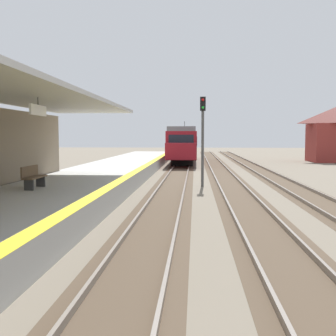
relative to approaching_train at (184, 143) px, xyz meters
The scene contains 7 objects.
station_platform 31.09m from the approaching_train, 98.15° to the right, with size 5.00×80.00×0.91m.
track_pair_nearest_platform 26.82m from the approaching_train, 90.01° to the right, with size 2.34×120.00×0.16m.
track_pair_middle 27.03m from the approaching_train, 82.76° to the right, with size 2.34×120.00×0.16m.
track_pair_far_side 27.66m from the approaching_train, 75.74° to the right, with size 2.34×120.00×0.16m.
approaching_train is the anchor object (origin of this frame).
rail_signal_post 22.99m from the approaching_train, 85.70° to the right, with size 0.32×0.34×5.20m.
platform_bench 31.92m from the approaching_train, 99.02° to the right, with size 0.45×1.60×0.88m.
Camera 1 is at (3.19, -0.64, 2.92)m, focal length 44.88 mm.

